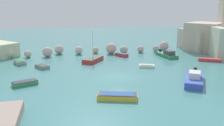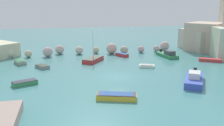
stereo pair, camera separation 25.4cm
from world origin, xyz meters
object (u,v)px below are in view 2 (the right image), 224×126
moored_boat_3 (194,79)px  moored_boat_8 (117,96)px  moored_boat_6 (168,54)px  moored_boat_5 (210,60)px  moored_boat_10 (25,83)px  moored_boat_0 (147,66)px  moored_boat_9 (20,62)px  moored_boat_1 (93,60)px  moored_boat_4 (122,55)px  moored_boat_7 (42,67)px  channel_buoy (93,57)px

moored_boat_3 → moored_boat_8: (-11.06, -3.16, -0.23)m
moored_boat_6 → moored_boat_3: bearing=-19.0°
moored_boat_5 → moored_boat_10: 31.70m
moored_boat_0 → moored_boat_5: 12.79m
moored_boat_8 → moored_boat_9: moored_boat_9 is taller
moored_boat_1 → moored_boat_4: (6.22, 3.39, -0.06)m
moored_boat_7 → moored_boat_9: bearing=12.3°
moored_boat_3 → moored_boat_8: moored_boat_3 is taller
moored_boat_1 → moored_boat_10: size_ratio=1.70×
moored_boat_1 → moored_boat_9: moored_boat_1 is taller
moored_boat_8 → moored_boat_0: bearing=-105.1°
moored_boat_0 → moored_boat_8: moored_boat_8 is taller
moored_boat_8 → moored_boat_10: size_ratio=1.39×
moored_boat_7 → moored_boat_8: 17.72m
moored_boat_5 → moored_boat_6: (-5.82, 5.36, 0.22)m
channel_buoy → moored_boat_10: size_ratio=0.21×
moored_boat_8 → moored_boat_3: bearing=-146.3°
moored_boat_1 → moored_boat_6: moored_boat_1 is taller
moored_boat_3 → moored_boat_7: (-19.68, 12.32, -0.31)m
moored_boat_3 → moored_boat_6: (3.77, 16.18, -0.07)m
moored_boat_9 → channel_buoy: bearing=-103.7°
moored_boat_7 → moored_boat_8: moored_boat_8 is taller
moored_boat_0 → moored_boat_3: moored_boat_3 is taller
moored_boat_1 → moored_boat_3: (11.03, -15.20, 0.17)m
moored_boat_0 → moored_boat_4: (-1.72, 9.41, 0.09)m
moored_boat_1 → moored_boat_7: 9.12m
moored_boat_4 → moored_boat_6: moored_boat_6 is taller
moored_boat_3 → moored_boat_7: moored_boat_3 is taller
moored_boat_3 → moored_boat_8: bearing=-41.5°
moored_boat_4 → moored_boat_6: (8.58, -2.41, 0.17)m
moored_boat_3 → moored_boat_9: (-23.60, 16.18, -0.22)m
moored_boat_6 → moored_boat_4: bearing=-111.6°
moored_boat_0 → moored_boat_3: (3.10, -9.18, 0.32)m
moored_boat_8 → moored_boat_9: bearing=-39.3°
moored_boat_0 → moored_boat_6: moored_boat_6 is taller
moored_boat_3 → moored_boat_7: 23.22m
channel_buoy → moored_boat_3: 20.59m
moored_boat_4 → moored_boat_9: (-18.78, -2.41, 0.02)m
moored_boat_6 → moored_boat_1: bearing=-92.1°
moored_boat_3 → moored_boat_4: bearing=-133.0°
moored_boat_0 → moored_boat_6: size_ratio=0.49×
moored_boat_4 → moored_boat_5: moored_boat_4 is taller
moored_boat_5 → moored_boat_7: moored_boat_5 is taller
moored_boat_0 → moored_boat_10: size_ratio=0.84×
moored_boat_3 → moored_boat_5: bearing=171.0°
moored_boat_9 → moored_boat_10: (2.23, -12.21, -0.06)m
moored_boat_0 → moored_boat_7: 16.88m
channel_buoy → moored_boat_5: bearing=-18.5°
moored_boat_0 → moored_boat_7: (-16.59, 3.14, 0.01)m
moored_boat_5 → moored_boat_8: moored_boat_8 is taller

